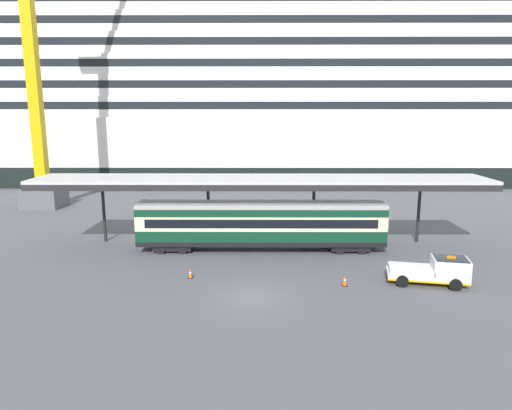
{
  "coord_description": "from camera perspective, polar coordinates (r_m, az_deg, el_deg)",
  "views": [
    {
      "loc": [
        0.37,
        -27.07,
        11.24
      ],
      "look_at": [
        0.17,
        7.13,
        4.5
      ],
      "focal_mm": 32.07,
      "sensor_mm": 36.0,
      "label": 1
    }
  ],
  "objects": [
    {
      "name": "service_truck",
      "position": [
        33.34,
        21.44,
        -7.56
      ],
      "size": [
        5.49,
        3.0,
        2.02
      ],
      "color": "white",
      "rests_on": "ground"
    },
    {
      "name": "traffic_cone_mid",
      "position": [
        32.73,
        -8.19,
        -8.43
      ],
      "size": [
        0.36,
        0.36,
        0.69
      ],
      "color": "black",
      "rests_on": "ground"
    },
    {
      "name": "train_carriage",
      "position": [
        38.31,
        0.64,
        -2.35
      ],
      "size": [
        20.52,
        2.81,
        4.11
      ],
      "color": "black",
      "rests_on": "ground"
    },
    {
      "name": "traffic_cone_near",
      "position": [
        31.58,
        11.02,
        -9.25
      ],
      "size": [
        0.36,
        0.36,
        0.7
      ],
      "color": "black",
      "rests_on": "ground"
    },
    {
      "name": "dockside_crane",
      "position": [
        61.63,
        -25.74,
        13.83
      ],
      "size": [
        10.05,
        4.4,
        51.69
      ],
      "color": "#595960",
      "rests_on": "ground"
    },
    {
      "name": "cruise_ship",
      "position": [
        84.1,
        -13.22,
        13.17
      ],
      "size": [
        163.75,
        23.47,
        43.0
      ],
      "color": "black",
      "rests_on": "ground"
    },
    {
      "name": "ground_plane",
      "position": [
        29.32,
        -0.43,
        -11.4
      ],
      "size": [
        400.0,
        400.0,
        0.0
      ],
      "primitive_type": "plane",
      "color": "#53555C"
    },
    {
      "name": "platform_canopy",
      "position": [
        38.04,
        0.64,
        3.06
      ],
      "size": [
        37.59,
        5.21,
        6.15
      ],
      "color": "silver",
      "rests_on": "ground"
    }
  ]
}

